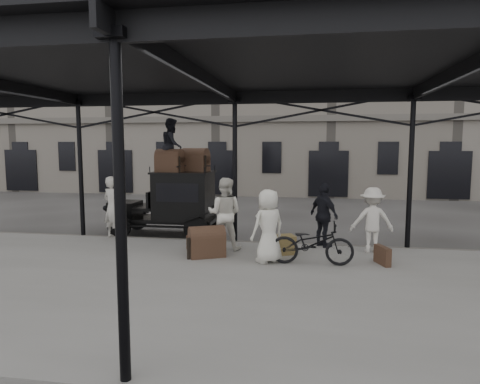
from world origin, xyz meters
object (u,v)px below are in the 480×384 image
(steamer_trunk_roof_near, at_px, (169,162))
(steamer_trunk_platform, at_px, (207,244))
(taxi, at_px, (175,200))
(bicycle, at_px, (312,243))
(porter_left, at_px, (113,207))
(porter_official, at_px, (324,215))

(steamer_trunk_roof_near, xyz_separation_m, steamer_trunk_platform, (1.92, -2.73, -2.00))
(taxi, distance_m, steamer_trunk_platform, 3.57)
(bicycle, relative_size, steamer_trunk_roof_near, 2.39)
(porter_left, height_order, bicycle, porter_left)
(taxi, distance_m, porter_left, 2.06)
(bicycle, height_order, steamer_trunk_platform, bicycle)
(bicycle, bearing_deg, porter_official, -11.25)
(porter_left, xyz_separation_m, steamer_trunk_roof_near, (1.52, 1.05, 1.37))
(steamer_trunk_roof_near, bearing_deg, taxi, 79.57)
(taxi, relative_size, bicycle, 1.81)
(porter_official, height_order, steamer_trunk_platform, porter_official)
(taxi, distance_m, porter_official, 5.08)
(porter_left, xyz_separation_m, steamer_trunk_platform, (3.44, -1.68, -0.63))
(bicycle, xyz_separation_m, steamer_trunk_roof_near, (-4.64, 3.04, 1.81))
(bicycle, distance_m, steamer_trunk_platform, 2.74)
(porter_official, xyz_separation_m, steamer_trunk_platform, (-3.05, -1.59, -0.58))
(bicycle, bearing_deg, steamer_trunk_roof_near, 55.50)
(porter_left, xyz_separation_m, porter_official, (6.49, -0.09, -0.05))
(steamer_trunk_platform, bearing_deg, porter_left, 128.32)
(steamer_trunk_platform, bearing_deg, porter_official, 1.88)
(porter_official, bearing_deg, porter_left, 49.88)
(taxi, bearing_deg, bicycle, -35.80)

